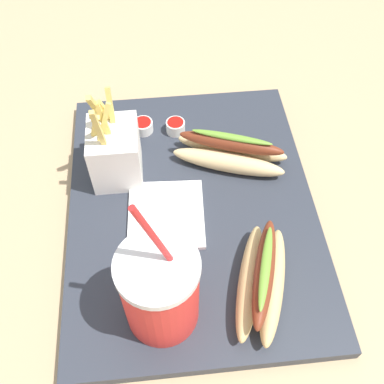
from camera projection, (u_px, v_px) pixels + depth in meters
The scene contains 9 objects.
ground_plane at pixel (192, 215), 0.69m from camera, with size 2.40×2.40×0.02m, color tan.
food_tray at pixel (192, 208), 0.67m from camera, with size 0.47×0.36×0.02m, color #2D333D.
soda_cup at pixel (160, 290), 0.51m from camera, with size 0.09×0.09×0.23m.
fries_basket at pixel (115, 152), 0.66m from camera, with size 0.08×0.07×0.16m.
hot_dog_1 at pixel (230, 152), 0.69m from camera, with size 0.12×0.18×0.06m.
hot_dog_2 at pixel (262, 280), 0.56m from camera, with size 0.17×0.10×0.07m.
ketchup_cup_1 at pixel (143, 126), 0.74m from camera, with size 0.03×0.03×0.02m.
ketchup_cup_2 at pixel (176, 126), 0.74m from camera, with size 0.03×0.03×0.02m.
napkin_stack at pixel (166, 215), 0.65m from camera, with size 0.12×0.11×0.01m, color white.
Camera 1 is at (-0.37, 0.04, 0.56)m, focal length 42.24 mm.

